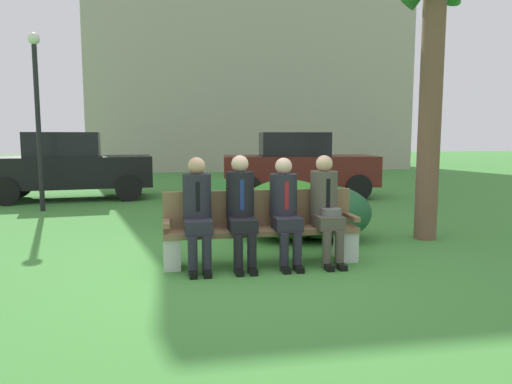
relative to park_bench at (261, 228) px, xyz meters
name	(u,v)px	position (x,y,z in m)	size (l,w,h in m)	color
ground_plane	(253,264)	(-0.12, -0.10, -0.44)	(80.00, 80.00, 0.00)	#3F8436
park_bench	(261,228)	(0.00, 0.00, 0.00)	(2.40, 0.44, 0.90)	brown
seated_man_leftmost	(198,207)	(-0.79, -0.13, 0.30)	(0.34, 0.72, 1.33)	#23232D
seated_man_centerleft	(241,205)	(-0.27, -0.13, 0.31)	(0.34, 0.72, 1.35)	black
seated_man_centerright	(285,205)	(0.28, -0.13, 0.30)	(0.34, 0.72, 1.31)	#23232D
seated_man_rightmost	(326,203)	(0.80, -0.13, 0.31)	(0.34, 0.72, 1.34)	#4C473D
palm_tree_tall	(434,30)	(2.77, 0.89, 2.70)	(1.43, 1.36, 4.65)	brown
shrub_near_bench	(287,209)	(0.67, 1.29, 0.02)	(1.47, 1.34, 0.92)	#307D24
shrub_mid_lawn	(328,213)	(1.27, 1.12, -0.02)	(1.32, 1.21, 0.83)	#1F542F
shrub_far_lawn	(223,201)	(-0.15, 2.81, -0.03)	(1.29, 1.19, 0.81)	#2C6F2C
parked_car_near	(70,166)	(-3.57, 6.71, 0.40)	(4.04, 2.03, 1.68)	black
parked_car_far	(298,165)	(2.18, 6.10, 0.40)	(4.05, 2.06, 1.68)	#591E19
street_lamp	(37,104)	(-3.78, 4.85, 1.81)	(0.24, 0.24, 3.68)	black
building_backdrop	(246,25)	(2.90, 18.81, 6.82)	(15.74, 7.42, 14.47)	#ABA292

